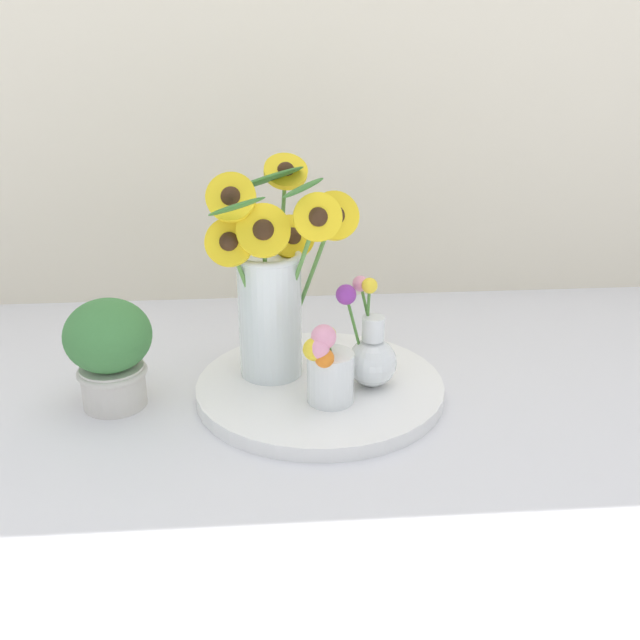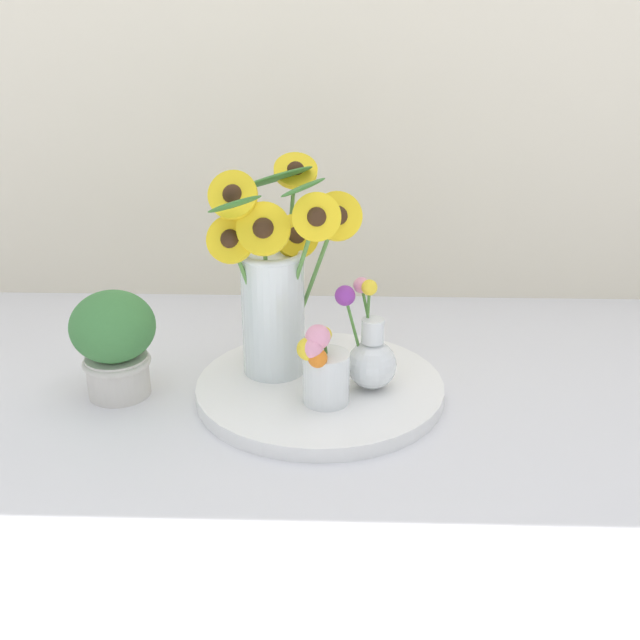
% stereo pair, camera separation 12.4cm
% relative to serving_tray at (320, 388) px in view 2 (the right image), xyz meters
% --- Properties ---
extents(ground_plane, '(6.00, 6.00, 0.00)m').
position_rel_serving_tray_xyz_m(ground_plane, '(0.03, -0.03, -0.01)').
color(ground_plane, silver).
extents(serving_tray, '(0.43, 0.43, 0.02)m').
position_rel_serving_tray_xyz_m(serving_tray, '(0.00, 0.00, 0.00)').
color(serving_tray, white).
rests_on(serving_tray, ground_plane).
extents(mason_jar_sunflowers, '(0.27, 0.28, 0.36)m').
position_rel_serving_tray_xyz_m(mason_jar_sunflowers, '(-0.08, 0.04, 0.17)').
color(mason_jar_sunflowers, silver).
rests_on(mason_jar_sunflowers, serving_tray).
extents(vase_small_center, '(0.08, 0.08, 0.14)m').
position_rel_serving_tray_xyz_m(vase_small_center, '(0.01, -0.07, 0.07)').
color(vase_small_center, white).
rests_on(vase_small_center, serving_tray).
extents(vase_bulb_right, '(0.10, 0.08, 0.19)m').
position_rel_serving_tray_xyz_m(vase_bulb_right, '(0.08, -0.01, 0.07)').
color(vase_bulb_right, white).
rests_on(vase_bulb_right, serving_tray).
extents(potted_plant, '(0.14, 0.14, 0.19)m').
position_rel_serving_tray_xyz_m(potted_plant, '(-0.35, -0.01, 0.09)').
color(potted_plant, beige).
rests_on(potted_plant, ground_plane).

